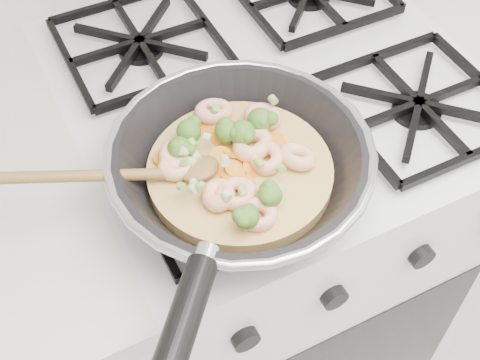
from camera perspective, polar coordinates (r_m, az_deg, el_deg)
name	(u,v)px	position (r m, az deg, el deg)	size (l,w,h in m)	color
stove	(264,244)	(1.31, 2.13, -5.67)	(0.60, 0.60, 0.92)	white
skillet	(237,167)	(0.77, -0.24, 1.14)	(0.50, 0.42, 0.10)	black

